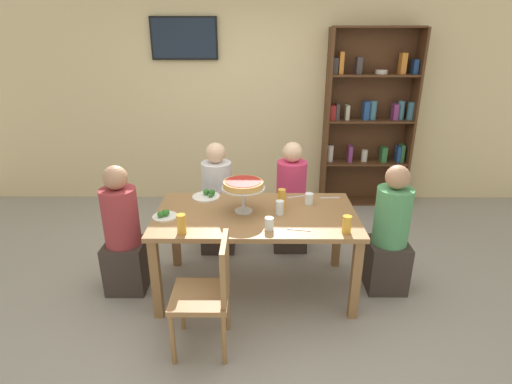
# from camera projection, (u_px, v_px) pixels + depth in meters

# --- Properties ---
(ground_plane) EXTENTS (12.00, 12.00, 0.00)m
(ground_plane) POSITION_uv_depth(u_px,v_px,m) (256.00, 288.00, 3.64)
(ground_plane) COLOR gray
(rear_partition) EXTENTS (8.00, 0.12, 2.80)m
(rear_partition) POSITION_uv_depth(u_px,v_px,m) (257.00, 94.00, 5.16)
(rear_partition) COLOR beige
(rear_partition) RESTS_ON ground_plane
(dining_table) EXTENTS (1.68, 0.90, 0.74)m
(dining_table) POSITION_uv_depth(u_px,v_px,m) (256.00, 223.00, 3.40)
(dining_table) COLOR olive
(dining_table) RESTS_ON ground_plane
(bookshelf) EXTENTS (1.12, 0.30, 2.21)m
(bookshelf) POSITION_uv_depth(u_px,v_px,m) (369.00, 118.00, 5.09)
(bookshelf) COLOR #4C2D19
(bookshelf) RESTS_ON ground_plane
(television) EXTENTS (0.80, 0.05, 0.49)m
(television) POSITION_uv_depth(u_px,v_px,m) (184.00, 38.00, 4.83)
(television) COLOR black
(diner_head_east) EXTENTS (0.34, 0.34, 1.15)m
(diner_head_east) POSITION_uv_depth(u_px,v_px,m) (389.00, 238.00, 3.48)
(diner_head_east) COLOR #382D28
(diner_head_east) RESTS_ON ground_plane
(diner_head_west) EXTENTS (0.34, 0.34, 1.15)m
(diner_head_west) POSITION_uv_depth(u_px,v_px,m) (124.00, 239.00, 3.47)
(diner_head_west) COLOR #382D28
(diner_head_west) RESTS_ON ground_plane
(diner_far_left) EXTENTS (0.34, 0.34, 1.15)m
(diner_far_left) POSITION_uv_depth(u_px,v_px,m) (218.00, 205.00, 4.14)
(diner_far_left) COLOR #382D28
(diner_far_left) RESTS_ON ground_plane
(diner_far_right) EXTENTS (0.34, 0.34, 1.15)m
(diner_far_right) POSITION_uv_depth(u_px,v_px,m) (291.00, 204.00, 4.16)
(diner_far_right) COLOR #382D28
(diner_far_right) RESTS_ON ground_plane
(chair_near_left) EXTENTS (0.40, 0.40, 0.87)m
(chair_near_left) POSITION_uv_depth(u_px,v_px,m) (210.00, 290.00, 2.80)
(chair_near_left) COLOR olive
(chair_near_left) RESTS_ON ground_plane
(deep_dish_pizza_stand) EXTENTS (0.36, 0.36, 0.27)m
(deep_dish_pizza_stand) POSITION_uv_depth(u_px,v_px,m) (243.00, 186.00, 3.31)
(deep_dish_pizza_stand) COLOR silver
(deep_dish_pizza_stand) RESTS_ON dining_table
(salad_plate_near_diner) EXTENTS (0.25, 0.25, 0.07)m
(salad_plate_near_diner) POSITION_uv_depth(u_px,v_px,m) (207.00, 195.00, 3.68)
(salad_plate_near_diner) COLOR white
(salad_plate_near_diner) RESTS_ON dining_table
(salad_plate_far_diner) EXTENTS (0.20, 0.20, 0.07)m
(salad_plate_far_diner) POSITION_uv_depth(u_px,v_px,m) (165.00, 215.00, 3.28)
(salad_plate_far_diner) COLOR white
(salad_plate_far_diner) RESTS_ON dining_table
(beer_glass_amber_tall) EXTENTS (0.07, 0.07, 0.17)m
(beer_glass_amber_tall) POSITION_uv_depth(u_px,v_px,m) (282.00, 199.00, 3.44)
(beer_glass_amber_tall) COLOR gold
(beer_glass_amber_tall) RESTS_ON dining_table
(beer_glass_amber_short) EXTENTS (0.07, 0.07, 0.15)m
(beer_glass_amber_short) POSITION_uv_depth(u_px,v_px,m) (181.00, 224.00, 3.01)
(beer_glass_amber_short) COLOR gold
(beer_glass_amber_short) RESTS_ON dining_table
(beer_glass_amber_spare) EXTENTS (0.07, 0.07, 0.13)m
(beer_glass_amber_spare) POSITION_uv_depth(u_px,v_px,m) (347.00, 224.00, 3.02)
(beer_glass_amber_spare) COLOR gold
(beer_glass_amber_spare) RESTS_ON dining_table
(water_glass_clear_near) EXTENTS (0.07, 0.07, 0.10)m
(water_glass_clear_near) POSITION_uv_depth(u_px,v_px,m) (309.00, 199.00, 3.53)
(water_glass_clear_near) COLOR white
(water_glass_clear_near) RESTS_ON dining_table
(water_glass_clear_far) EXTENTS (0.07, 0.07, 0.12)m
(water_glass_clear_far) POSITION_uv_depth(u_px,v_px,m) (280.00, 208.00, 3.32)
(water_glass_clear_far) COLOR white
(water_glass_clear_far) RESTS_ON dining_table
(water_glass_clear_spare) EXTENTS (0.07, 0.07, 0.10)m
(water_glass_clear_spare) POSITION_uv_depth(u_px,v_px,m) (269.00, 224.00, 3.07)
(water_glass_clear_spare) COLOR white
(water_glass_clear_spare) RESTS_ON dining_table
(cutlery_fork_near) EXTENTS (0.18, 0.03, 0.00)m
(cutlery_fork_near) POSITION_uv_depth(u_px,v_px,m) (330.00, 198.00, 3.67)
(cutlery_fork_near) COLOR silver
(cutlery_fork_near) RESTS_ON dining_table
(cutlery_knife_near) EXTENTS (0.18, 0.05, 0.00)m
(cutlery_knife_near) POSITION_uv_depth(u_px,v_px,m) (299.00, 230.00, 3.08)
(cutlery_knife_near) COLOR silver
(cutlery_knife_near) RESTS_ON dining_table
(cutlery_fork_far) EXTENTS (0.17, 0.08, 0.00)m
(cutlery_fork_far) POSITION_uv_depth(u_px,v_px,m) (297.00, 197.00, 3.69)
(cutlery_fork_far) COLOR silver
(cutlery_fork_far) RESTS_ON dining_table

